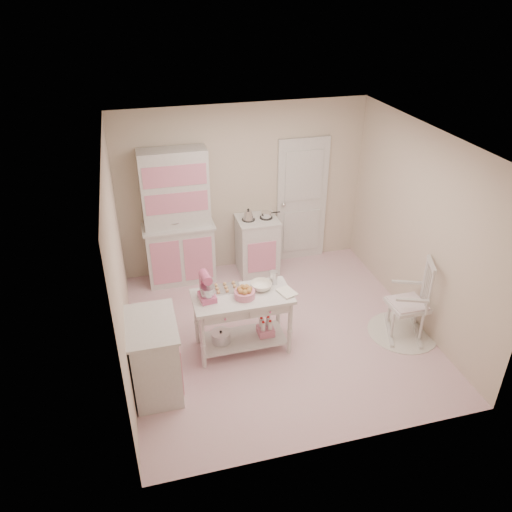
{
  "coord_description": "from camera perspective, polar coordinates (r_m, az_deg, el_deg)",
  "views": [
    {
      "loc": [
        -1.63,
        -5.04,
        4.17
      ],
      "look_at": [
        -0.22,
        0.32,
        1.02
      ],
      "focal_mm": 35.0,
      "sensor_mm": 36.0,
      "label": 1
    }
  ],
  "objects": [
    {
      "name": "room_shell",
      "position": [
        5.87,
        2.84,
        4.09
      ],
      "size": [
        3.84,
        3.84,
        2.62
      ],
      "color": "#CA7E91",
      "rests_on": "ground"
    },
    {
      "name": "door",
      "position": [
        8.02,
        5.27,
        6.32
      ],
      "size": [
        0.82,
        0.05,
        2.04
      ],
      "primitive_type": "cube",
      "color": "silver",
      "rests_on": "ground"
    },
    {
      "name": "hutch",
      "position": [
        7.42,
        -8.96,
        4.24
      ],
      "size": [
        1.06,
        0.5,
        2.08
      ],
      "primitive_type": "cube",
      "color": "silver",
      "rests_on": "ground"
    },
    {
      "name": "stove",
      "position": [
        7.82,
        0.15,
        1.25
      ],
      "size": [
        0.62,
        0.57,
        0.92
      ],
      "primitive_type": "cube",
      "color": "silver",
      "rests_on": "ground"
    },
    {
      "name": "base_cabinet",
      "position": [
        5.77,
        -11.48,
        -11.18
      ],
      "size": [
        0.54,
        0.84,
        0.92
      ],
      "primitive_type": "cube",
      "color": "silver",
      "rests_on": "ground"
    },
    {
      "name": "lace_rug",
      "position": [
        7.0,
        16.39,
        -8.33
      ],
      "size": [
        0.92,
        0.92,
        0.01
      ],
      "primitive_type": "cylinder",
      "color": "white",
      "rests_on": "ground"
    },
    {
      "name": "rocking_chair",
      "position": [
        6.7,
        17.03,
        -4.64
      ],
      "size": [
        0.71,
        0.84,
        1.1
      ],
      "primitive_type": "cube",
      "rotation": [
        0.0,
        0.0,
        -0.37
      ],
      "color": "silver",
      "rests_on": "ground"
    },
    {
      "name": "work_table",
      "position": [
        6.25,
        -1.55,
        -7.54
      ],
      "size": [
        1.2,
        0.6,
        0.8
      ],
      "primitive_type": "cube",
      "color": "silver",
      "rests_on": "ground"
    },
    {
      "name": "stand_mixer",
      "position": [
        5.88,
        -5.66,
        -3.59
      ],
      "size": [
        0.23,
        0.3,
        0.34
      ],
      "primitive_type": "cube",
      "rotation": [
        0.0,
        0.0,
        0.12
      ],
      "color": "#CF5787",
      "rests_on": "work_table"
    },
    {
      "name": "cookie_tray",
      "position": [
        6.13,
        -3.36,
        -3.73
      ],
      "size": [
        0.34,
        0.24,
        0.02
      ],
      "primitive_type": "cube",
      "color": "silver",
      "rests_on": "work_table"
    },
    {
      "name": "bread_basket",
      "position": [
        5.95,
        -1.31,
        -4.38
      ],
      "size": [
        0.25,
        0.25,
        0.09
      ],
      "primitive_type": "cylinder",
      "color": "pink",
      "rests_on": "work_table"
    },
    {
      "name": "mixing_bowl",
      "position": [
        6.11,
        0.6,
        -3.43
      ],
      "size": [
        0.26,
        0.26,
        0.08
      ],
      "primitive_type": "imported",
      "color": "white",
      "rests_on": "work_table"
    },
    {
      "name": "metal_pitcher",
      "position": [
        6.2,
        2.01,
        -2.47
      ],
      "size": [
        0.1,
        0.1,
        0.17
      ],
      "primitive_type": "cylinder",
      "color": "silver",
      "rests_on": "work_table"
    },
    {
      "name": "recipe_book",
      "position": [
        6.01,
        2.85,
        -4.42
      ],
      "size": [
        0.24,
        0.28,
        0.02
      ],
      "primitive_type": "imported",
      "rotation": [
        0.0,
        0.0,
        0.3
      ],
      "color": "white",
      "rests_on": "work_table"
    }
  ]
}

